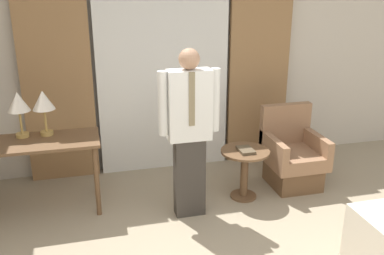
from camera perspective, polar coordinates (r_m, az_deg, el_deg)
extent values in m
cube|color=beige|center=(5.25, -4.12, 8.99)|extent=(10.00, 0.06, 2.70)
cube|color=white|center=(5.13, -3.84, 8.08)|extent=(1.58, 0.06, 2.58)
cube|color=#997047|center=(5.06, -17.66, 7.05)|extent=(0.78, 0.06, 2.58)
cube|color=#997047|center=(5.49, 8.94, 8.63)|extent=(0.78, 0.06, 2.58)
cube|color=brown|center=(4.48, -20.32, -1.88)|extent=(1.26, 0.56, 0.03)
cylinder|color=brown|center=(4.39, -12.57, -7.02)|extent=(0.05, 0.05, 0.75)
cylinder|color=brown|center=(4.79, -12.80, -4.74)|extent=(0.05, 0.05, 0.75)
cylinder|color=tan|center=(4.62, -21.65, -0.94)|extent=(0.13, 0.13, 0.04)
cylinder|color=tan|center=(4.58, -21.86, 0.66)|extent=(0.02, 0.02, 0.23)
cone|color=silver|center=(4.52, -22.20, 3.21)|extent=(0.22, 0.22, 0.19)
cylinder|color=tan|center=(4.59, -18.77, -0.70)|extent=(0.13, 0.13, 0.04)
cylinder|color=tan|center=(4.55, -18.96, 0.91)|extent=(0.02, 0.02, 0.23)
cone|color=silver|center=(4.49, -19.25, 3.47)|extent=(0.22, 0.22, 0.19)
cube|color=#38332D|center=(4.30, -0.34, -6.62)|extent=(0.30, 0.16, 0.82)
cube|color=white|center=(4.03, -0.36, 2.98)|extent=(0.41, 0.19, 0.68)
cube|color=#847556|center=(3.91, -0.01, 3.78)|extent=(0.06, 0.01, 0.51)
cylinder|color=white|center=(3.97, -3.91, 3.19)|extent=(0.09, 0.09, 0.61)
cylinder|color=white|center=(4.09, 3.08, 3.69)|extent=(0.09, 0.09, 0.61)
sphere|color=tan|center=(3.93, -0.38, 9.13)|extent=(0.20, 0.20, 0.20)
cube|color=brown|center=(5.12, 13.26, -6.11)|extent=(0.52, 0.54, 0.27)
cube|color=#936B4C|center=(5.03, 13.45, -3.91)|extent=(0.61, 0.64, 0.16)
cube|color=#936B4C|center=(5.15, 12.32, 0.52)|extent=(0.61, 0.10, 0.48)
cube|color=#936B4C|center=(4.86, 10.83, -2.42)|extent=(0.08, 0.64, 0.18)
cube|color=#936B4C|center=(5.10, 16.24, -1.81)|extent=(0.08, 0.64, 0.18)
cylinder|color=brown|center=(4.82, 6.84, -9.01)|extent=(0.29, 0.29, 0.02)
cylinder|color=brown|center=(4.71, 6.97, -6.31)|extent=(0.08, 0.08, 0.53)
cylinder|color=brown|center=(4.59, 7.11, -3.19)|extent=(0.52, 0.52, 0.02)
cube|color=brown|center=(4.56, 7.17, -3.00)|extent=(0.15, 0.22, 0.03)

